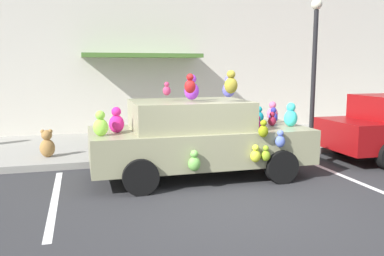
{
  "coord_description": "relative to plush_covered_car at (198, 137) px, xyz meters",
  "views": [
    {
      "loc": [
        -2.35,
        -5.91,
        2.2
      ],
      "look_at": [
        -0.04,
        2.4,
        0.9
      ],
      "focal_mm": 37.86,
      "sensor_mm": 36.0,
      "label": 1
    }
  ],
  "objects": [
    {
      "name": "ground_plane",
      "position": [
        0.08,
        -1.79,
        -0.81
      ],
      "size": [
        60.0,
        60.0,
        0.0
      ],
      "primitive_type": "plane",
      "color": "#2D2D30"
    },
    {
      "name": "sidewalk",
      "position": [
        0.08,
        3.21,
        -0.73
      ],
      "size": [
        24.0,
        4.0,
        0.15
      ],
      "primitive_type": "cube",
      "color": "gray",
      "rests_on": "ground"
    },
    {
      "name": "storefront_building",
      "position": [
        0.08,
        5.36,
        2.38
      ],
      "size": [
        24.0,
        1.25,
        6.4
      ],
      "color": "beige",
      "rests_on": "ground"
    },
    {
      "name": "parking_stripe_front",
      "position": [
        2.85,
        -0.79,
        -0.81
      ],
      "size": [
        0.12,
        3.6,
        0.01
      ],
      "primitive_type": "cube",
      "color": "silver",
      "rests_on": "ground"
    },
    {
      "name": "parking_stripe_rear",
      "position": [
        -2.74,
        -0.79,
        -0.81
      ],
      "size": [
        0.12,
        3.6,
        0.01
      ],
      "primitive_type": "cube",
      "color": "silver",
      "rests_on": "ground"
    },
    {
      "name": "plush_covered_car",
      "position": [
        0.0,
        0.0,
        0.0
      ],
      "size": [
        4.35,
        2.12,
        2.15
      ],
      "color": "gray",
      "rests_on": "ground"
    },
    {
      "name": "teddy_bear_on_sidewalk",
      "position": [
        -3.03,
        1.97,
        -0.36
      ],
      "size": [
        0.34,
        0.28,
        0.65
      ],
      "color": "#9E723D",
      "rests_on": "sidewalk"
    },
    {
      "name": "street_lamp_post",
      "position": [
        3.65,
        1.71,
        1.66
      ],
      "size": [
        0.28,
        0.28,
        3.78
      ],
      "color": "black",
      "rests_on": "sidewalk"
    }
  ]
}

